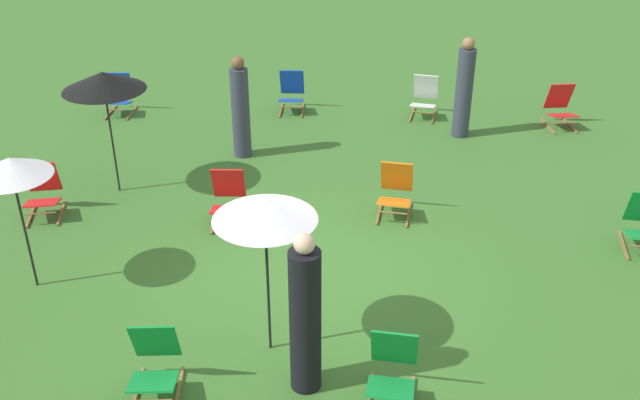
% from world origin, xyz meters
% --- Properties ---
extents(ground_plane, '(40.00, 40.00, 0.00)m').
position_xyz_m(ground_plane, '(0.00, 0.00, 0.00)').
color(ground_plane, '#386B28').
extents(deckchair_0, '(0.54, 0.80, 0.83)m').
position_xyz_m(deckchair_0, '(1.07, 1.83, 0.37)').
color(deckchair_0, olive).
rests_on(deckchair_0, ground).
extents(deckchair_1, '(0.52, 0.79, 0.83)m').
position_xyz_m(deckchair_1, '(1.12, -2.11, 0.37)').
color(deckchair_1, olive).
rests_on(deckchair_1, ground).
extents(deckchair_3, '(0.66, 0.86, 0.83)m').
position_xyz_m(deckchair_3, '(-4.20, 1.21, 0.37)').
color(deckchair_3, olive).
rests_on(deckchair_3, ground).
extents(deckchair_4, '(0.52, 0.79, 0.83)m').
position_xyz_m(deckchair_4, '(-4.52, 5.33, 0.37)').
color(deckchair_4, olive).
rests_on(deckchair_4, ground).
extents(deckchair_5, '(0.62, 0.84, 0.83)m').
position_xyz_m(deckchair_5, '(4.16, 5.64, 0.37)').
color(deckchair_5, olive).
rests_on(deckchair_5, ground).
extents(deckchair_7, '(0.53, 0.79, 0.83)m').
position_xyz_m(deckchair_7, '(-1.11, 5.86, 0.37)').
color(deckchair_7, olive).
rests_on(deckchair_7, ground).
extents(deckchair_8, '(0.58, 0.82, 0.83)m').
position_xyz_m(deckchair_8, '(-1.34, -2.29, 0.37)').
color(deckchair_8, olive).
rests_on(deckchair_8, ground).
extents(deckchair_9, '(0.55, 0.81, 0.83)m').
position_xyz_m(deckchair_9, '(-1.38, 1.33, 0.37)').
color(deckchair_9, olive).
rests_on(deckchair_9, ground).
extents(deckchair_11, '(0.58, 0.82, 0.83)m').
position_xyz_m(deckchair_11, '(1.56, 5.87, 0.37)').
color(deckchair_11, olive).
rests_on(deckchair_11, ground).
extents(umbrella_0, '(1.11, 1.11, 1.95)m').
position_xyz_m(umbrella_0, '(-0.27, -1.46, 1.82)').
color(umbrella_0, black).
rests_on(umbrella_0, ground).
extents(umbrella_1, '(0.96, 0.96, 1.82)m').
position_xyz_m(umbrella_1, '(-3.50, -0.59, 1.70)').
color(umbrella_1, black).
rests_on(umbrella_1, ground).
extents(umbrella_2, '(1.26, 1.26, 1.99)m').
position_xyz_m(umbrella_2, '(-3.37, 2.07, 1.85)').
color(umbrella_2, black).
rests_on(umbrella_2, ground).
extents(person_0, '(0.42, 0.42, 1.88)m').
position_xyz_m(person_0, '(2.23, 4.95, 0.89)').
color(person_0, '#333847').
rests_on(person_0, ground).
extents(person_1, '(0.43, 0.43, 1.80)m').
position_xyz_m(person_1, '(-1.66, 3.62, 0.86)').
color(person_1, '#333847').
rests_on(person_1, ground).
extents(person_2, '(0.44, 0.44, 1.89)m').
position_xyz_m(person_2, '(0.21, -2.01, 0.89)').
color(person_2, black).
rests_on(person_2, ground).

